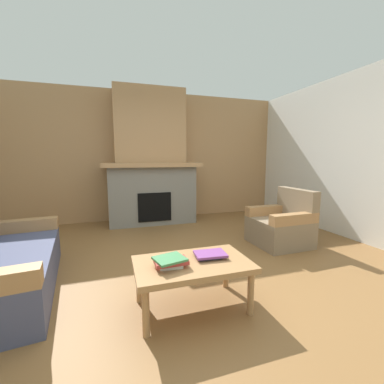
{
  "coord_description": "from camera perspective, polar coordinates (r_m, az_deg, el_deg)",
  "views": [
    {
      "loc": [
        -0.75,
        -2.47,
        1.33
      ],
      "look_at": [
        0.29,
        0.77,
        0.86
      ],
      "focal_mm": 23.2,
      "sensor_mm": 36.0,
      "label": 1
    }
  ],
  "objects": [
    {
      "name": "wall_back_wood_panel",
      "position": [
        5.52,
        -10.05,
        7.99
      ],
      "size": [
        6.0,
        0.12,
        2.7
      ],
      "primitive_type": "cube",
      "color": "tan",
      "rests_on": "ground"
    },
    {
      "name": "book_stack_center",
      "position": [
        2.34,
        3.9,
        -14.11
      ],
      "size": [
        0.29,
        0.26,
        0.04
      ],
      "color": "#2D2D33",
      "rests_on": "coffee_table"
    },
    {
      "name": "fireplace",
      "position": [
        5.15,
        -9.43,
        5.95
      ],
      "size": [
        1.9,
        0.82,
        2.7
      ],
      "color": "gray",
      "rests_on": "ground"
    },
    {
      "name": "armchair",
      "position": [
        4.09,
        19.95,
        -7.24
      ],
      "size": [
        0.78,
        0.78,
        0.85
      ],
      "color": "#847056",
      "rests_on": "ground"
    },
    {
      "name": "book_stack_near_edge",
      "position": [
        2.14,
        -4.95,
        -15.64
      ],
      "size": [
        0.29,
        0.26,
        0.08
      ],
      "color": "beige",
      "rests_on": "coffee_table"
    },
    {
      "name": "ground",
      "position": [
        2.9,
        -0.83,
        -19.31
      ],
      "size": [
        9.0,
        9.0,
        0.0
      ],
      "primitive_type": "plane",
      "color": "brown"
    },
    {
      "name": "coffee_table",
      "position": [
        2.26,
        0.12,
        -16.98
      ],
      "size": [
        1.0,
        0.6,
        0.43
      ],
      "color": "#A87A4C",
      "rests_on": "ground"
    }
  ]
}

